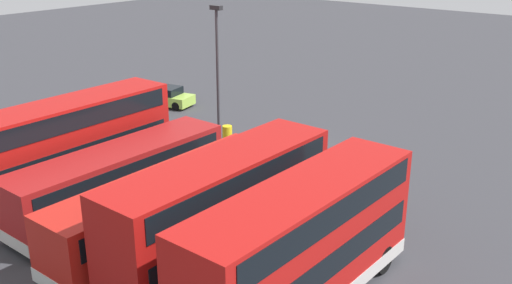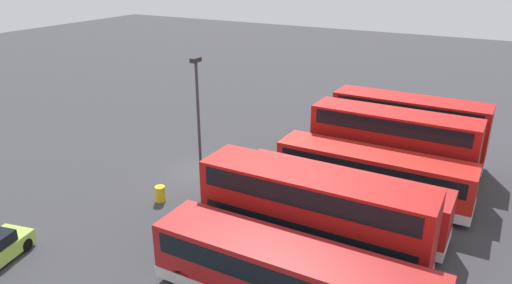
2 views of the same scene
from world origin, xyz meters
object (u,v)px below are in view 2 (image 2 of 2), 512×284
Objects in this scene: bus_double_decker_near_end at (407,127)px; bus_single_deck_third at (372,173)px; waste_bin_yellow at (160,194)px; bus_single_deck_fourth at (339,199)px; lamp_post_tall at (199,122)px; bus_double_decker_second at (392,144)px; bus_double_decker_fifth at (313,216)px; bus_single_deck_sixth at (290,277)px.

bus_double_decker_near_end is 6.95m from bus_single_deck_third.
bus_double_decker_near_end is at bearing 139.93° from waste_bin_yellow.
bus_single_deck_fourth is 1.30× the size of lamp_post_tall.
bus_double_decker_second is 7.22m from bus_single_deck_fourth.
bus_double_decker_near_end is at bearing 175.71° from bus_double_decker_fifth.
bus_single_deck_sixth is 11.60m from waste_bin_yellow.
bus_double_decker_near_end is at bearing 178.11° from bus_single_deck_sixth.
bus_double_decker_second and bus_double_decker_fifth have the same top height.
waste_bin_yellow is (-4.64, -10.57, -1.15)m from bus_single_deck_sixth.
bus_double_decker_second is 10.79m from bus_double_decker_fifth.
bus_single_deck_third is at bearing 120.83° from lamp_post_tall.
bus_double_decker_near_end reaches higher than bus_single_deck_sixth.
bus_single_deck_sixth is (11.02, -0.14, 0.00)m from bus_single_deck_third.
bus_double_decker_near_end reaches higher than bus_single_deck_fourth.
bus_single_deck_third is at bearing 171.45° from bus_single_deck_fourth.
bus_single_deck_fourth is (3.95, -0.59, -0.00)m from bus_single_deck_third.
bus_double_decker_near_end is 0.97× the size of bus_double_decker_fifth.
lamp_post_tall reaches higher than bus_double_decker_second.
bus_double_decker_second is 3.28m from bus_single_deck_third.
bus_double_decker_second reaches higher than bus_single_deck_sixth.
bus_single_deck_third is 12.52m from waste_bin_yellow.
lamp_post_tall reaches higher than bus_double_decker_near_end.
bus_single_deck_fourth is 8.75m from lamp_post_tall.
lamp_post_tall is at bearing -37.00° from bus_double_decker_near_end.
bus_double_decker_fifth is (10.75, -0.92, 0.00)m from bus_double_decker_second.
lamp_post_tall is at bearing -81.61° from bus_single_deck_fourth.
bus_single_deck_fourth is at bearing -5.54° from bus_double_decker_near_end.
bus_double_decker_near_end is 1.01× the size of bus_double_decker_second.
bus_single_deck_sixth is 1.39× the size of lamp_post_tall.
bus_double_decker_near_end is at bearing 174.46° from bus_single_deck_fourth.
bus_double_decker_fifth is at bearing -0.55° from bus_single_deck_fourth.
bus_double_decker_near_end is 1.22× the size of lamp_post_tall.
bus_single_deck_third is at bearing 179.29° from bus_single_deck_sixth.
bus_single_deck_third reaches higher than waste_bin_yellow.
bus_single_deck_fourth is 7.09m from bus_single_deck_sixth.
bus_double_decker_fifth is at bearing -171.84° from bus_single_deck_sixth.
bus_single_deck_third is 3.99m from bus_single_deck_fourth.
bus_double_decker_second is 0.93× the size of bus_single_deck_fourth.
bus_single_deck_third is 1.06× the size of bus_double_decker_fifth.
bus_single_deck_fourth and bus_single_deck_sixth have the same top height.
bus_double_decker_near_end is at bearing 176.21° from bus_single_deck_third.
bus_single_deck_third is 1.03× the size of bus_single_deck_fourth.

